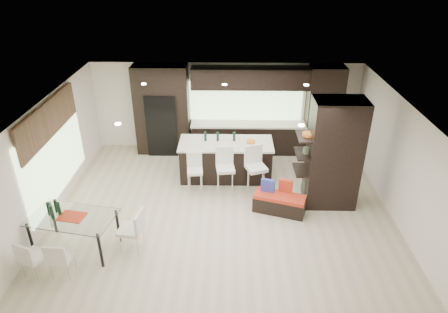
{
  "coord_description": "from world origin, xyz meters",
  "views": [
    {
      "loc": [
        0.17,
        -7.99,
        5.69
      ],
      "look_at": [
        0.0,
        0.6,
        1.15
      ],
      "focal_mm": 32.0,
      "sensor_mm": 36.0,
      "label": 1
    }
  ],
  "objects_px": {
    "stool_mid": "(225,176)",
    "chair_near": "(62,259)",
    "stool_left": "(195,178)",
    "chair_far": "(34,259)",
    "kitchen_island": "(226,160)",
    "bench": "(279,203)",
    "floor_vase": "(311,177)",
    "dining_table": "(76,233)",
    "stool_right": "(256,176)",
    "chair_end": "(131,232)"
  },
  "relations": [
    {
      "from": "bench",
      "to": "stool_left",
      "type": "bearing_deg",
      "value": 176.68
    },
    {
      "from": "stool_left",
      "to": "dining_table",
      "type": "xyz_separation_m",
      "value": [
        -2.31,
        -2.22,
        -0.03
      ]
    },
    {
      "from": "floor_vase",
      "to": "chair_far",
      "type": "xyz_separation_m",
      "value": [
        -5.74,
        -2.76,
        -0.24
      ]
    },
    {
      "from": "kitchen_island",
      "to": "bench",
      "type": "relative_size",
      "value": 2.07
    },
    {
      "from": "stool_left",
      "to": "stool_mid",
      "type": "xyz_separation_m",
      "value": [
        0.77,
        -0.03,
        0.07
      ]
    },
    {
      "from": "stool_right",
      "to": "dining_table",
      "type": "relative_size",
      "value": 0.63
    },
    {
      "from": "kitchen_island",
      "to": "dining_table",
      "type": "bearing_deg",
      "value": -135.53
    },
    {
      "from": "stool_right",
      "to": "dining_table",
      "type": "xyz_separation_m",
      "value": [
        -3.86,
        -2.18,
        -0.12
      ]
    },
    {
      "from": "bench",
      "to": "chair_end",
      "type": "height_order",
      "value": "chair_end"
    },
    {
      "from": "stool_mid",
      "to": "chair_far",
      "type": "relative_size",
      "value": 1.29
    },
    {
      "from": "kitchen_island",
      "to": "chair_end",
      "type": "height_order",
      "value": "kitchen_island"
    },
    {
      "from": "stool_left",
      "to": "chair_far",
      "type": "distance_m",
      "value": 4.12
    },
    {
      "from": "bench",
      "to": "chair_end",
      "type": "xyz_separation_m",
      "value": [
        -3.23,
        -1.41,
        0.21
      ]
    },
    {
      "from": "floor_vase",
      "to": "bench",
      "type": "bearing_deg",
      "value": -144.47
    },
    {
      "from": "floor_vase",
      "to": "chair_end",
      "type": "distance_m",
      "value": 4.51
    },
    {
      "from": "dining_table",
      "to": "chair_far",
      "type": "height_order",
      "value": "dining_table"
    },
    {
      "from": "bench",
      "to": "chair_end",
      "type": "bearing_deg",
      "value": -138.54
    },
    {
      "from": "kitchen_island",
      "to": "floor_vase",
      "type": "relative_size",
      "value": 2.0
    },
    {
      "from": "stool_mid",
      "to": "stool_right",
      "type": "relative_size",
      "value": 0.96
    },
    {
      "from": "stool_mid",
      "to": "chair_near",
      "type": "relative_size",
      "value": 1.31
    },
    {
      "from": "chair_near",
      "to": "floor_vase",
      "type": "bearing_deg",
      "value": 29.99
    },
    {
      "from": "bench",
      "to": "floor_vase",
      "type": "bearing_deg",
      "value": 53.37
    },
    {
      "from": "floor_vase",
      "to": "chair_far",
      "type": "distance_m",
      "value": 6.37
    },
    {
      "from": "stool_right",
      "to": "chair_far",
      "type": "relative_size",
      "value": 1.35
    },
    {
      "from": "kitchen_island",
      "to": "floor_vase",
      "type": "distance_m",
      "value": 2.38
    },
    {
      "from": "stool_left",
      "to": "chair_far",
      "type": "xyz_separation_m",
      "value": [
        -2.84,
        -2.99,
        -0.05
      ]
    },
    {
      "from": "dining_table",
      "to": "stool_left",
      "type": "bearing_deg",
      "value": 54.7
    },
    {
      "from": "bench",
      "to": "chair_near",
      "type": "distance_m",
      "value": 4.91
    },
    {
      "from": "bench",
      "to": "dining_table",
      "type": "xyz_separation_m",
      "value": [
        -4.39,
        -1.41,
        0.17
      ]
    },
    {
      "from": "stool_right",
      "to": "chair_near",
      "type": "distance_m",
      "value": 4.85
    },
    {
      "from": "stool_mid",
      "to": "stool_right",
      "type": "xyz_separation_m",
      "value": [
        0.77,
        -0.01,
        0.02
      ]
    },
    {
      "from": "stool_right",
      "to": "kitchen_island",
      "type": "bearing_deg",
      "value": 111.46
    },
    {
      "from": "chair_end",
      "to": "floor_vase",
      "type": "bearing_deg",
      "value": -55.63
    },
    {
      "from": "stool_left",
      "to": "bench",
      "type": "height_order",
      "value": "stool_left"
    },
    {
      "from": "kitchen_island",
      "to": "bench",
      "type": "bearing_deg",
      "value": -51.68
    },
    {
      "from": "bench",
      "to": "stool_mid",
      "type": "bearing_deg",
      "value": 167.16
    },
    {
      "from": "dining_table",
      "to": "chair_far",
      "type": "relative_size",
      "value": 2.16
    },
    {
      "from": "floor_vase",
      "to": "stool_left",
      "type": "bearing_deg",
      "value": 175.56
    },
    {
      "from": "stool_left",
      "to": "floor_vase",
      "type": "height_order",
      "value": "floor_vase"
    },
    {
      "from": "stool_left",
      "to": "dining_table",
      "type": "distance_m",
      "value": 3.2
    },
    {
      "from": "kitchen_island",
      "to": "chair_near",
      "type": "xyz_separation_m",
      "value": [
        -3.08,
        -3.82,
        -0.14
      ]
    },
    {
      "from": "bench",
      "to": "stool_right",
      "type": "bearing_deg",
      "value": 142.84
    },
    {
      "from": "floor_vase",
      "to": "chair_far",
      "type": "height_order",
      "value": "floor_vase"
    },
    {
      "from": "chair_far",
      "to": "chair_end",
      "type": "relative_size",
      "value": 0.89
    },
    {
      "from": "kitchen_island",
      "to": "stool_right",
      "type": "height_order",
      "value": "stool_right"
    },
    {
      "from": "chair_end",
      "to": "chair_far",
      "type": "bearing_deg",
      "value": 122.53
    },
    {
      "from": "stool_right",
      "to": "chair_end",
      "type": "bearing_deg",
      "value": -160.99
    },
    {
      "from": "floor_vase",
      "to": "dining_table",
      "type": "xyz_separation_m",
      "value": [
        -5.21,
        -1.99,
        -0.22
      ]
    },
    {
      "from": "stool_left",
      "to": "chair_near",
      "type": "bearing_deg",
      "value": -133.91
    },
    {
      "from": "dining_table",
      "to": "chair_near",
      "type": "relative_size",
      "value": 2.19
    }
  ]
}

